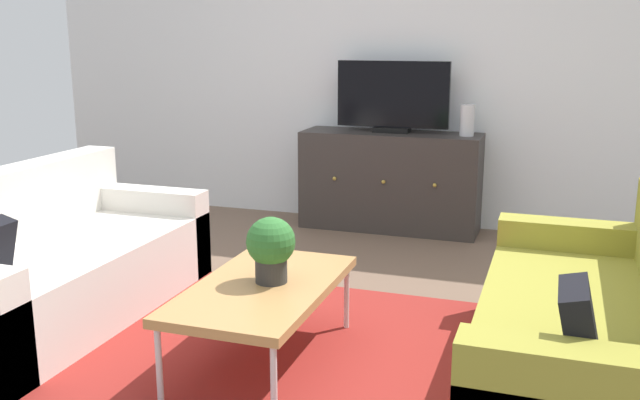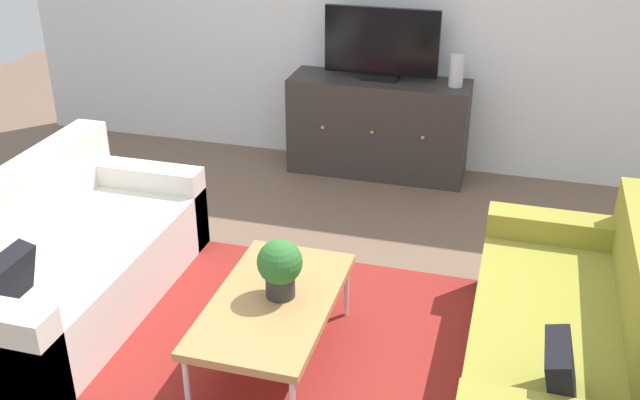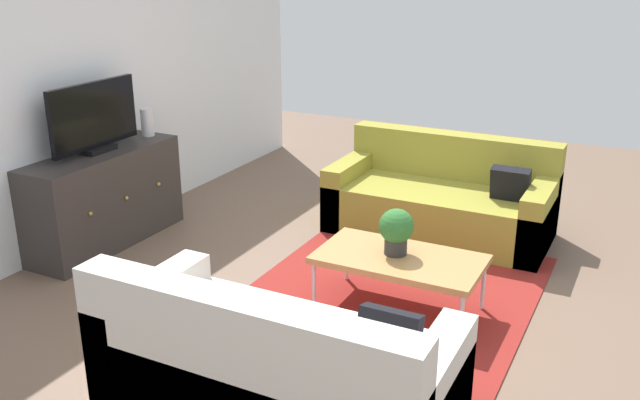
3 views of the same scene
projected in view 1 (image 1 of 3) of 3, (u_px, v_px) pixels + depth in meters
The scene contains 10 objects.
ground_plane at pixel (298, 341), 3.60m from camera, with size 10.00×10.00×0.00m, color brown.
wall_back at pixel (409, 57), 5.64m from camera, with size 6.40×0.12×2.70m, color white.
area_rug at pixel (287, 352), 3.46m from camera, with size 2.50×1.90×0.01m, color maroon.
couch_left_side at pixel (47, 268), 3.89m from camera, with size 0.88×1.81×0.80m.
couch_right_side at pixel (607, 338), 2.99m from camera, with size 0.88×1.81×0.80m.
coffee_table at pixel (263, 290), 3.28m from camera, with size 0.60×1.08×0.40m.
potted_plant at pixel (271, 246), 3.26m from camera, with size 0.23×0.23×0.31m.
tv_console at pixel (390, 181), 5.62m from camera, with size 1.41×0.47×0.78m.
flat_screen_tv at pixel (393, 97), 5.49m from camera, with size 0.88×0.16×0.55m.
glass_vase at pixel (467, 120), 5.32m from camera, with size 0.11×0.11×0.24m, color silver.
Camera 1 is at (1.18, -3.12, 1.52)m, focal length 39.63 mm.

